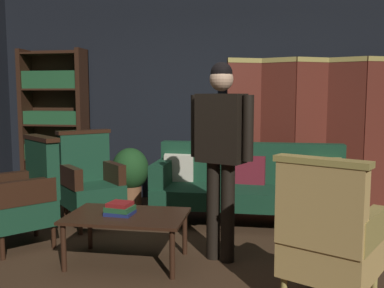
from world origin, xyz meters
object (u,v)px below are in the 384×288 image
armchair_gilt_accent (328,237)px  standing_figure (221,143)px  velvet_couch (250,182)px  book_navy_cloth (120,213)px  book_red_leather (120,204)px  book_green_cloth (120,209)px  coffee_table (127,220)px  folding_screen (311,130)px  potted_plant (130,173)px  armchair_wing_right (90,181)px  bookshelf (55,121)px  armchair_wing_left (26,195)px

armchair_gilt_accent → standing_figure: bearing=136.6°
velvet_couch → book_navy_cloth: bearing=-126.9°
armchair_gilt_accent → book_red_leather: armchair_gilt_accent is taller
book_green_cloth → coffee_table: bearing=9.3°
book_red_leather → armchair_gilt_accent: bearing=-18.5°
folding_screen → velvet_couch: folding_screen is taller
folding_screen → potted_plant: folding_screen is taller
folding_screen → potted_plant: size_ratio=2.79×
folding_screen → book_red_leather: bearing=-129.0°
coffee_table → potted_plant: bearing=106.6°
armchair_wing_right → book_navy_cloth: (0.69, -1.01, -0.05)m
bookshelf → armchair_wing_left: bookshelf is taller
bookshelf → folding_screen: bearing=1.2°
bookshelf → armchair_wing_right: bookshelf is taller
standing_figure → potted_plant: bearing=129.3°
armchair_gilt_accent → armchair_wing_left: 2.76m
folding_screen → standing_figure: folding_screen is taller
book_red_leather → potted_plant: bearing=104.9°
coffee_table → armchair_gilt_accent: 1.67m
book_green_cloth → book_red_leather: (0.00, -0.00, 0.04)m
folding_screen → standing_figure: (-0.95, -2.00, 0.04)m
book_green_cloth → book_red_leather: 0.04m
coffee_table → folding_screen: bearing=51.8°
armchair_wing_right → book_red_leather: size_ratio=5.69×
potted_plant → folding_screen: bearing=10.0°
folding_screen → armchair_wing_right: size_ratio=2.05×
armchair_gilt_accent → book_red_leather: size_ratio=5.69×
velvet_couch → standing_figure: bearing=-100.1°
velvet_couch → armchair_gilt_accent: 2.02m
coffee_table → velvet_couch: bearing=54.4°
standing_figure → book_navy_cloth: (-0.84, -0.20, -0.59)m
armchair_wing_left → potted_plant: size_ratio=1.36×
coffee_table → potted_plant: 1.88m
book_navy_cloth → bookshelf: bearing=127.8°
folding_screen → book_green_cloth: folding_screen is taller
armchair_wing_left → potted_plant: bearing=70.9°
velvet_couch → standing_figure: size_ratio=1.25×
armchair_gilt_accent → standing_figure: standing_figure is taller
velvet_couch → armchair_gilt_accent: armchair_gilt_accent is taller
folding_screen → standing_figure: 2.22m
velvet_couch → book_green_cloth: size_ratio=9.79×
book_red_leather → armchair_wing_right: bearing=124.2°
bookshelf → potted_plant: (1.17, -0.33, -0.64)m
potted_plant → armchair_gilt_accent: bearing=-48.2°
folding_screen → book_green_cloth: bearing=-129.0°
armchair_wing_right → standing_figure: bearing=-28.0°
armchair_wing_left → bookshelf: bearing=108.8°
standing_figure → book_navy_cloth: standing_figure is taller
folding_screen → armchair_gilt_accent: (-0.16, -2.75, -0.50)m
potted_plant → armchair_wing_left: bearing=-109.1°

